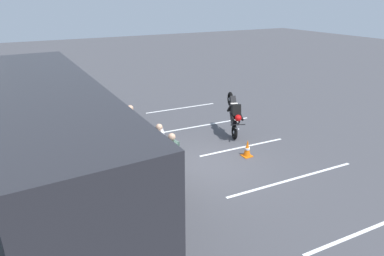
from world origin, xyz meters
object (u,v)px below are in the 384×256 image
Objects in this scene: spectator_far_right at (131,124)px; parked_motorcycle_silver at (150,183)px; spectator_centre at (160,144)px; traffic_cone at (247,148)px; spectator_left at (172,155)px; tour_bus at (54,138)px; spectator_right at (137,136)px; spectator_far_left at (176,172)px; stunt_motorcycle at (234,113)px.

spectator_far_right is 3.32m from parked_motorcycle_silver.
spectator_centre is 3.28m from traffic_cone.
spectator_centre is 1.94m from spectator_far_right.
spectator_left is at bearing -173.28° from spectator_far_right.
spectator_right is (0.49, -2.58, -0.67)m from tour_bus.
spectator_far_left is at bearing 170.48° from spectator_centre.
spectator_centre is 1.66m from parked_motorcycle_silver.
stunt_motorcycle is at bearing -18.20° from traffic_cone.
spectator_far_right is (3.81, 0.00, 0.09)m from spectator_far_left.
spectator_left is 1.10m from parked_motorcycle_silver.
tour_bus reaches higher than spectator_right.
traffic_cone is (0.46, -3.16, -0.69)m from spectator_left.
spectator_far_right is (1.45, -2.72, -0.58)m from tour_bus.
spectator_far_left is at bearing -177.21° from spectator_right.
spectator_far_left is 2.85m from spectator_right.
tour_bus is 6.04× the size of stunt_motorcycle.
traffic_cone is at bearing -78.14° from parked_motorcycle_silver.
stunt_motorcycle is at bearing -52.29° from spectator_far_left.
stunt_motorcycle reaches higher than spectator_right.
parked_motorcycle_silver is 4.15m from traffic_cone.
spectator_far_left is 0.93× the size of spectator_far_right.
spectator_far_left is 1.93m from spectator_centre.
spectator_far_left reaches higher than parked_motorcycle_silver.
spectator_right is 0.92× the size of spectator_far_right.
stunt_motorcycle reaches higher than spectator_far_left.
tour_bus reaches higher than spectator_far_right.
parked_motorcycle_silver is 1.12× the size of stunt_motorcycle.
parked_motorcycle_silver is (-0.39, 0.89, -0.52)m from spectator_left.
spectator_far_left reaches higher than spectator_right.
tour_bus is 6.66× the size of spectator_far_left.
tour_bus is at bearing 100.78° from spectator_right.
spectator_left is (-1.38, -3.05, -0.65)m from tour_bus.
parked_motorcycle_silver is at bearing -129.25° from tour_bus.
parked_motorcycle_silver is (-1.31, 0.88, -0.50)m from spectator_centre.
spectator_left is 1.93m from spectator_right.
stunt_motorcycle reaches higher than traffic_cone.
spectator_far_right reaches higher than spectator_right.
spectator_far_right is (1.91, 0.32, 0.09)m from spectator_centre.
tour_bus is 6.73× the size of spectator_right.
spectator_centre reaches higher than traffic_cone.
tour_bus is 3.66m from spectator_far_left.
tour_bus reaches higher than spectator_centre.
spectator_right is (2.85, 0.14, -0.01)m from spectator_far_left.
spectator_left reaches higher than traffic_cone.
traffic_cone is at bearing -111.16° from spectator_right.
stunt_motorcycle is at bearing -71.80° from spectator_centre.
traffic_cone is (1.44, -3.50, -0.68)m from spectator_far_left.
spectator_far_right is at bearing 6.72° from spectator_left.
stunt_motorcycle is (0.28, -4.19, 0.07)m from spectator_right.
spectator_far_right reaches higher than parked_motorcycle_silver.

